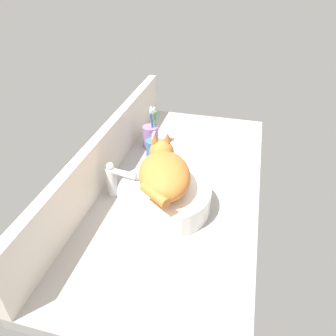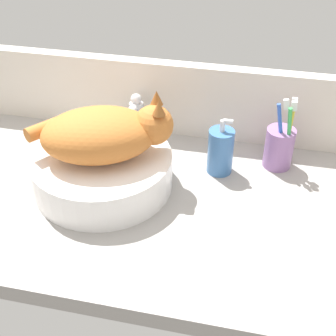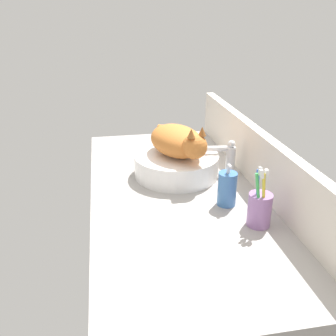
{
  "view_description": "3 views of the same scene",
  "coord_description": "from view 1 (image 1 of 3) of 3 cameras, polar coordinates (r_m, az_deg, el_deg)",
  "views": [
    {
      "loc": [
        -97.84,
        -21.2,
        76.37
      ],
      "look_at": [
        0.01,
        3.91,
        7.34
      ],
      "focal_mm": 35.0,
      "sensor_mm": 36.0,
      "label": 1
    },
    {
      "loc": [
        19.45,
        -78.44,
        67.88
      ],
      "look_at": [
        2.93,
        -3.2,
        11.06
      ],
      "focal_mm": 50.0,
      "sensor_mm": 36.0,
      "label": 2
    },
    {
      "loc": [
        114.11,
        -24.69,
        59.97
      ],
      "look_at": [
        -2.63,
        -3.5,
        7.9
      ],
      "focal_mm": 40.0,
      "sensor_mm": 36.0,
      "label": 3
    }
  ],
  "objects": [
    {
      "name": "cat",
      "position": [
        1.08,
        -0.74,
        -0.68
      ],
      "size": [
        31.38,
        24.47,
        14.0
      ],
      "color": "#CC7533",
      "rests_on": "sink_basin"
    },
    {
      "name": "sink_basin",
      "position": [
        1.13,
        -0.6,
        -5.19
      ],
      "size": [
        31.8,
        31.8,
        8.37
      ],
      "primitive_type": "cylinder",
      "color": "white",
      "rests_on": "ground_plane"
    },
    {
      "name": "backsplash_panel",
      "position": [
        1.28,
        -10.79,
        2.48
      ],
      "size": [
        127.99,
        3.6,
        19.76
      ],
      "primitive_type": "cube",
      "color": "silver",
      "rests_on": "ground_plane"
    },
    {
      "name": "soap_dispenser",
      "position": [
        1.35,
        -2.53,
        2.77
      ],
      "size": [
        6.07,
        6.07,
        14.51
      ],
      "color": "#3F72B2",
      "rests_on": "ground_plane"
    },
    {
      "name": "ground_plane",
      "position": [
        1.27,
        1.71,
        -3.73
      ],
      "size": [
        127.99,
        61.0,
        4.0
      ],
      "primitive_type": "cube",
      "color": "#9E9993"
    },
    {
      "name": "faucet",
      "position": [
        1.19,
        -9.34,
        -1.77
      ],
      "size": [
        4.14,
        11.86,
        13.6
      ],
      "color": "silver",
      "rests_on": "ground_plane"
    },
    {
      "name": "toothbrush_cup",
      "position": [
        1.48,
        -3.0,
        5.64
      ],
      "size": [
        6.94,
        6.94,
        18.7
      ],
      "color": "#996BA8",
      "rests_on": "ground_plane"
    }
  ]
}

